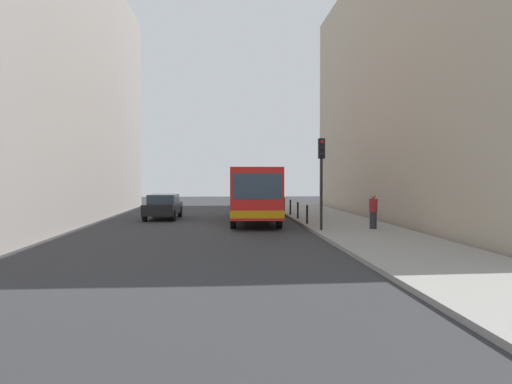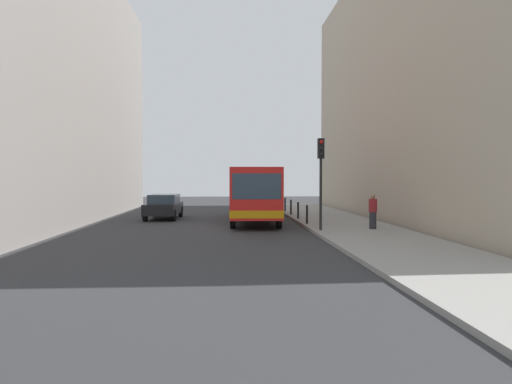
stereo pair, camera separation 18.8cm
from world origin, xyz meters
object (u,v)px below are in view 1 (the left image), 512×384
at_px(bollard_farthest, 284,204).
at_px(pedestrian_near_signal, 373,212).
at_px(bus, 254,191).
at_px(bollard_mid, 298,210).
at_px(car_beside_bus, 163,206).
at_px(bollard_far, 290,207).
at_px(traffic_light, 321,166).
at_px(bollard_near, 307,214).

relative_size(bollard_farthest, pedestrian_near_signal, 0.60).
bearing_deg(pedestrian_near_signal, bollard_farthest, -140.29).
xyz_separation_m(bus, pedestrian_near_signal, (5.09, -6.04, -0.79)).
xyz_separation_m(bollard_mid, bollard_farthest, (0.00, 6.07, 0.00)).
height_order(bus, car_beside_bus, bus).
xyz_separation_m(bus, bollard_far, (2.50, 2.71, -1.10)).
bearing_deg(traffic_light, pedestrian_near_signal, 8.79).
distance_m(bollard_mid, bollard_farthest, 6.07).
xyz_separation_m(car_beside_bus, pedestrian_near_signal, (10.47, -7.89, 0.15)).
bearing_deg(bus, bollard_near, 128.92).
bearing_deg(pedestrian_near_signal, bollard_far, -136.20).
distance_m(car_beside_bus, bollard_near, 9.44).
distance_m(traffic_light, bollard_far, 9.45).
height_order(bollard_near, bollard_far, same).
relative_size(bollard_far, bollard_farthest, 1.00).
relative_size(bus, bollard_near, 11.70).
bearing_deg(car_beside_bus, pedestrian_near_signal, 145.42).
height_order(bollard_mid, bollard_far, same).
xyz_separation_m(bollard_near, bollard_farthest, (0.00, 9.10, 0.00)).
xyz_separation_m(car_beside_bus, traffic_light, (7.98, -8.27, 2.22)).
bearing_deg(bus, bollard_far, -130.33).
bearing_deg(pedestrian_near_signal, traffic_light, -53.92).
xyz_separation_m(traffic_light, bollard_farthest, (-0.10, 12.18, -2.38)).
bearing_deg(car_beside_bus, bus, 163.49).
xyz_separation_m(bollard_farthest, pedestrian_near_signal, (2.60, -11.79, 0.31)).
bearing_deg(bollard_farthest, bus, -113.47).
distance_m(car_beside_bus, traffic_light, 11.70).
bearing_deg(bus, pedestrian_near_signal, 132.39).
distance_m(traffic_light, bollard_mid, 6.56).
bearing_deg(bollard_near, pedestrian_near_signal, -46.00).
bearing_deg(traffic_light, car_beside_bus, 133.96).
bearing_deg(bollard_far, traffic_light, -89.37).
height_order(bus, bollard_near, bus).
bearing_deg(bollard_near, bollard_far, 90.00).
bearing_deg(bollard_near, bus, 126.65).
distance_m(bollard_mid, bollard_far, 3.03).
distance_m(traffic_light, bollard_farthest, 12.41).
bearing_deg(bollard_far, bus, -132.61).
height_order(car_beside_bus, bollard_mid, car_beside_bus).
height_order(car_beside_bus, bollard_far, car_beside_bus).
bearing_deg(bollard_near, bollard_mid, 90.00).
bearing_deg(pedestrian_near_signal, bollard_near, -108.71).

